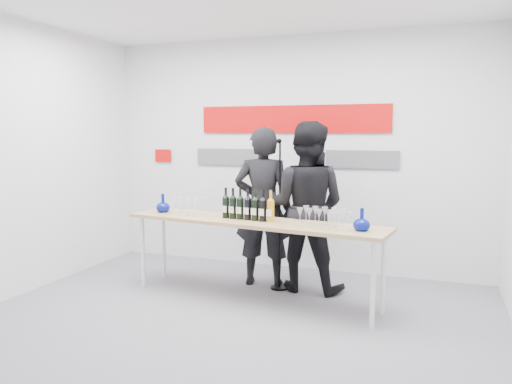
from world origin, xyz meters
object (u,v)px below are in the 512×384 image
at_px(presenter_left, 263,207).
at_px(presenter_right, 306,207).
at_px(tasting_table, 253,226).
at_px(mic_stand, 279,244).

height_order(presenter_left, presenter_right, presenter_right).
bearing_deg(tasting_table, mic_stand, 78.55).
distance_m(presenter_left, presenter_right, 0.51).
bearing_deg(mic_stand, presenter_right, 37.94).
relative_size(tasting_table, mic_stand, 1.71).
bearing_deg(presenter_right, mic_stand, 22.99).
height_order(tasting_table, mic_stand, mic_stand).
xyz_separation_m(presenter_left, mic_stand, (0.23, -0.10, -0.40)).
relative_size(presenter_left, mic_stand, 1.08).
relative_size(presenter_left, presenter_right, 0.97).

